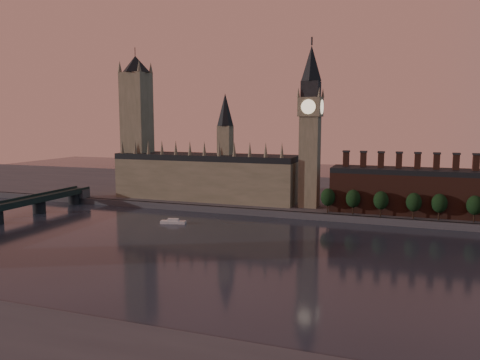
# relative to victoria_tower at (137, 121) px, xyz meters

# --- Properties ---
(ground) EXTENTS (900.00, 900.00, 0.00)m
(ground) POSITION_rel_victoria_tower_xyz_m (120.00, -115.00, -59.09)
(ground) COLOR black
(ground) RESTS_ON ground
(north_bank) EXTENTS (900.00, 182.00, 4.00)m
(north_bank) POSITION_rel_victoria_tower_xyz_m (120.00, 63.04, -57.09)
(north_bank) COLOR #4D4C52
(north_bank) RESTS_ON ground
(palace_of_westminster) EXTENTS (130.00, 30.30, 74.00)m
(palace_of_westminster) POSITION_rel_victoria_tower_xyz_m (55.59, -0.09, -37.46)
(palace_of_westminster) COLOR gray
(palace_of_westminster) RESTS_ON north_bank
(victoria_tower) EXTENTS (24.00, 24.00, 108.00)m
(victoria_tower) POSITION_rel_victoria_tower_xyz_m (0.00, 0.00, 0.00)
(victoria_tower) COLOR gray
(victoria_tower) RESTS_ON north_bank
(big_ben) EXTENTS (15.00, 15.00, 107.00)m
(big_ben) POSITION_rel_victoria_tower_xyz_m (130.00, -5.00, -2.26)
(big_ben) COLOR gray
(big_ben) RESTS_ON north_bank
(chimney_block) EXTENTS (110.00, 25.00, 37.00)m
(chimney_block) POSITION_rel_victoria_tower_xyz_m (200.00, -5.00, -41.27)
(chimney_block) COLOR #4B261C
(chimney_block) RESTS_ON north_bank
(embankment_tree_0) EXTENTS (8.60, 8.60, 14.88)m
(embankment_tree_0) POSITION_rel_victoria_tower_xyz_m (144.70, -20.74, -45.62)
(embankment_tree_0) COLOR black
(embankment_tree_0) RESTS_ON north_bank
(embankment_tree_1) EXTENTS (8.60, 8.60, 14.88)m
(embankment_tree_1) POSITION_rel_victoria_tower_xyz_m (159.62, -20.55, -45.62)
(embankment_tree_1) COLOR black
(embankment_tree_1) RESTS_ON north_bank
(embankment_tree_2) EXTENTS (8.60, 8.60, 14.88)m
(embankment_tree_2) POSITION_rel_victoria_tower_xyz_m (175.56, -21.30, -45.62)
(embankment_tree_2) COLOR black
(embankment_tree_2) RESTS_ON north_bank
(embankment_tree_3) EXTENTS (8.60, 8.60, 14.88)m
(embankment_tree_3) POSITION_rel_victoria_tower_xyz_m (193.50, -21.45, -45.62)
(embankment_tree_3) COLOR black
(embankment_tree_3) RESTS_ON north_bank
(embankment_tree_4) EXTENTS (8.60, 8.60, 14.88)m
(embankment_tree_4) POSITION_rel_victoria_tower_xyz_m (206.97, -20.26, -45.62)
(embankment_tree_4) COLOR black
(embankment_tree_4) RESTS_ON north_bank
(embankment_tree_5) EXTENTS (8.60, 8.60, 14.88)m
(embankment_tree_5) POSITION_rel_victoria_tower_xyz_m (224.84, -20.53, -45.62)
(embankment_tree_5) COLOR black
(embankment_tree_5) RESTS_ON north_bank
(river_boat) EXTENTS (15.26, 7.42, 2.94)m
(river_boat) POSITION_rel_victoria_tower_xyz_m (62.19, -63.40, -57.96)
(river_boat) COLOR silver
(river_boat) RESTS_ON ground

